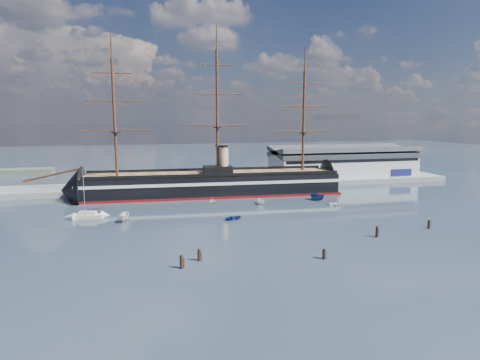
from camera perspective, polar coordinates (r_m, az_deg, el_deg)
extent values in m
plane|color=#233240|center=(123.91, -0.84, -3.78)|extent=(600.00, 600.00, 0.00)
cube|color=slate|center=(160.54, -0.24, -0.85)|extent=(180.00, 18.00, 2.00)
cube|color=#B7BABC|center=(180.42, 14.45, 2.19)|extent=(62.00, 20.00, 10.00)
cube|color=#3F4247|center=(179.88, 14.52, 3.96)|extent=(63.00, 21.00, 2.00)
cube|color=silver|center=(154.86, -2.51, 2.14)|extent=(4.00, 4.00, 14.00)
cube|color=#3F4247|center=(154.16, -2.52, 4.91)|extent=(5.00, 5.00, 1.00)
cube|color=black|center=(141.75, -3.97, -0.54)|extent=(88.75, 20.82, 7.00)
cube|color=silver|center=(141.56, -3.97, -0.06)|extent=(90.76, 21.17, 1.00)
cube|color=#650C0D|center=(142.40, -3.95, -1.99)|extent=(90.76, 21.13, 0.90)
cone|color=black|center=(141.64, -22.84, -1.35)|extent=(14.84, 16.43, 15.68)
cone|color=black|center=(156.46, 13.06, 0.03)|extent=(11.85, 16.26, 15.68)
cube|color=brown|center=(141.21, -3.98, 0.90)|extent=(88.68, 19.54, 0.40)
cube|color=black|center=(141.37, -3.19, 1.49)|extent=(10.32, 6.54, 2.50)
cylinder|color=tan|center=(141.35, -2.40, 2.93)|extent=(3.20, 3.20, 9.00)
cylinder|color=#381E0F|center=(141.85, -25.16, 0.68)|extent=(17.76, 1.68, 4.43)
cylinder|color=#381E0F|center=(138.06, -17.41, 8.34)|extent=(0.90, 0.90, 38.00)
cylinder|color=#381E0F|center=(140.21, -3.26, 9.54)|extent=(0.90, 0.90, 42.00)
cylinder|color=#381E0F|center=(149.43, 9.03, 8.26)|extent=(0.90, 0.90, 36.00)
cube|color=beige|center=(117.00, -20.85, -4.85)|extent=(8.86, 4.36, 1.14)
cube|color=beige|center=(116.79, -20.87, -4.41)|extent=(4.83, 2.80, 0.91)
cylinder|color=#B2B2B7|center=(115.71, -21.31, -1.57)|extent=(0.18, 0.18, 12.49)
imported|color=silver|center=(110.99, -16.09, -5.64)|extent=(6.97, 3.39, 2.67)
imported|color=navy|center=(108.42, -0.87, -5.63)|extent=(2.24, 3.28, 1.42)
imported|color=white|center=(127.03, 3.05, -3.47)|extent=(5.24, 2.00, 2.08)
imported|color=silver|center=(128.55, -3.92, -3.33)|extent=(5.94, 4.32, 2.00)
imported|color=white|center=(128.52, 13.59, -3.57)|extent=(2.91, 3.22, 1.45)
imported|color=navy|center=(135.60, 10.89, -2.83)|extent=(7.55, 5.35, 2.85)
cylinder|color=black|center=(78.77, -5.82, -11.34)|extent=(0.64, 0.64, 3.01)
cylinder|color=black|center=(80.90, 11.84, -10.93)|extent=(0.64, 0.64, 2.76)
cylinder|color=black|center=(98.06, 18.85, -7.69)|extent=(0.64, 0.64, 3.27)
cylinder|color=black|center=(110.02, 25.24, -6.28)|extent=(0.64, 0.64, 2.84)
cylinder|color=black|center=(75.40, -8.31, -12.33)|extent=(0.64, 0.64, 3.24)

